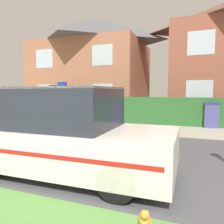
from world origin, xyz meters
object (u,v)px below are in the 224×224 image
Objects in this scene: house_left at (93,64)px; police_car at (67,134)px; wheelie_bin at (211,115)px; cat at (145,219)px.

police_car is at bearing -66.62° from house_left.
wheelie_bin is (8.55, -5.30, -3.28)m from house_left.
cat is (1.85, -1.22, -0.69)m from police_car.
police_car is at bearing -138.24° from cat.
house_left reaches higher than wheelie_bin.
house_left is at bearing 146.50° from wheelie_bin.
house_left reaches higher than cat.
wheelie_bin is (1.27, 8.48, 0.48)m from cat.
police_car is at bearing -114.94° from wheelie_bin.
wheelie_bin reaches higher than cat.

